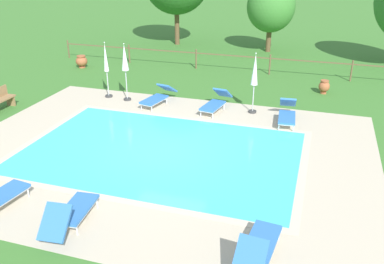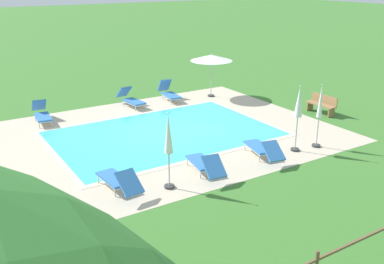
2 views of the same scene
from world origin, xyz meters
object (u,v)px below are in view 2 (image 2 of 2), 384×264
sun_lounger_north_near_steps (204,164)px  patio_umbrella_open_foreground (211,58)px  sun_lounger_north_far (262,148)px  sun_lounger_north_end (131,99)px  wooden_bench_lawn_side (322,104)px  patio_umbrella_closed_row_centre (168,139)px  sun_lounger_south_mid (118,180)px  terracotta_urn_near_fence (138,264)px  patio_umbrella_closed_row_west (320,109)px  patio_umbrella_closed_row_east (299,107)px  sun_lounger_north_mid (169,93)px  sun_lounger_south_near_corner (42,114)px

sun_lounger_north_near_steps → patio_umbrella_open_foreground: 9.85m
sun_lounger_north_far → patio_umbrella_open_foreground: bearing=-112.1°
sun_lounger_north_end → wooden_bench_lawn_side: sun_lounger_north_end is taller
sun_lounger_north_far → sun_lounger_north_end: (1.20, -8.39, 0.02)m
sun_lounger_north_end → patio_umbrella_closed_row_centre: size_ratio=0.82×
sun_lounger_south_mid → patio_umbrella_open_foreground: patio_umbrella_open_foreground is taller
sun_lounger_north_near_steps → terracotta_urn_near_fence: size_ratio=3.36×
patio_umbrella_open_foreground → patio_umbrella_closed_row_west: bearing=84.7°
patio_umbrella_closed_row_east → terracotta_urn_near_fence: 8.88m
patio_umbrella_closed_row_centre → patio_umbrella_closed_row_east: size_ratio=0.98×
sun_lounger_north_mid → wooden_bench_lawn_side: sun_lounger_north_mid is taller
sun_lounger_south_near_corner → terracotta_urn_near_fence: 11.91m
sun_lounger_north_mid → patio_umbrella_closed_row_east: bearing=93.5°
sun_lounger_north_mid → sun_lounger_south_mid: (6.29, 8.05, -0.03)m
sun_lounger_south_near_corner → sun_lounger_south_mid: (-0.21, 7.90, -0.01)m
sun_lounger_north_near_steps → patio_umbrella_closed_row_centre: patio_umbrella_closed_row_centre is taller
sun_lounger_north_mid → patio_umbrella_closed_row_centre: (4.89, 8.67, 1.20)m
patio_umbrella_closed_row_centre → sun_lounger_north_end: bearing=-107.5°
patio_umbrella_closed_row_centre → sun_lounger_north_far: bearing=-176.1°
sun_lounger_north_mid → sun_lounger_north_far: 8.46m
sun_lounger_south_near_corner → patio_umbrella_closed_row_west: patio_umbrella_closed_row_west is taller
sun_lounger_south_mid → patio_umbrella_closed_row_east: (-6.81, 0.48, 1.33)m
sun_lounger_north_mid → terracotta_urn_near_fence: sun_lounger_north_mid is taller
sun_lounger_north_end → sun_lounger_south_mid: size_ratio=0.97×
sun_lounger_north_near_steps → patio_umbrella_closed_row_west: 5.06m
sun_lounger_north_end → patio_umbrella_closed_row_east: (-2.68, 8.51, 1.32)m
sun_lounger_north_mid → sun_lounger_south_mid: sun_lounger_north_mid is taller
wooden_bench_lawn_side → patio_umbrella_closed_row_east: bearing=32.0°
sun_lounger_north_end → terracotta_urn_near_fence: bearing=65.9°
wooden_bench_lawn_side → patio_umbrella_closed_row_west: bearing=40.1°
sun_lounger_north_mid → sun_lounger_north_far: size_ratio=0.90×
sun_lounger_south_near_corner → wooden_bench_lawn_side: size_ratio=1.32×
sun_lounger_north_near_steps → sun_lounger_north_mid: 9.10m
sun_lounger_north_near_steps → patio_umbrella_closed_row_west: patio_umbrella_closed_row_west is taller
sun_lounger_north_far → sun_lounger_south_near_corner: (5.54, -8.26, 0.02)m
sun_lounger_north_near_steps → sun_lounger_north_far: size_ratio=0.98×
wooden_bench_lawn_side → sun_lounger_north_mid: bearing=-49.9°
patio_umbrella_closed_row_centre → patio_umbrella_closed_row_west: bearing=-179.9°
patio_umbrella_closed_row_east → terracotta_urn_near_fence: (8.05, 3.49, -1.36)m
sun_lounger_south_mid → patio_umbrella_closed_row_centre: 1.96m
patio_umbrella_closed_row_east → wooden_bench_lawn_side: bearing=-148.0°
sun_lounger_north_near_steps → patio_umbrella_closed_row_centre: (1.45, 0.25, 1.23)m
sun_lounger_north_far → wooden_bench_lawn_side: 6.40m
patio_umbrella_closed_row_centre → terracotta_urn_near_fence: (2.64, 3.34, -1.26)m
patio_umbrella_open_foreground → terracotta_urn_near_fence: size_ratio=3.65×
sun_lounger_north_near_steps → sun_lounger_north_far: (-2.48, -0.02, -0.01)m
sun_lounger_north_end → patio_umbrella_closed_row_centre: patio_umbrella_closed_row_centre is taller
sun_lounger_south_near_corner → patio_umbrella_closed_row_east: size_ratio=0.81×
sun_lounger_north_far → patio_umbrella_closed_row_west: (-2.45, 0.26, 1.13)m
patio_umbrella_closed_row_west → sun_lounger_north_mid: bearing=-80.3°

